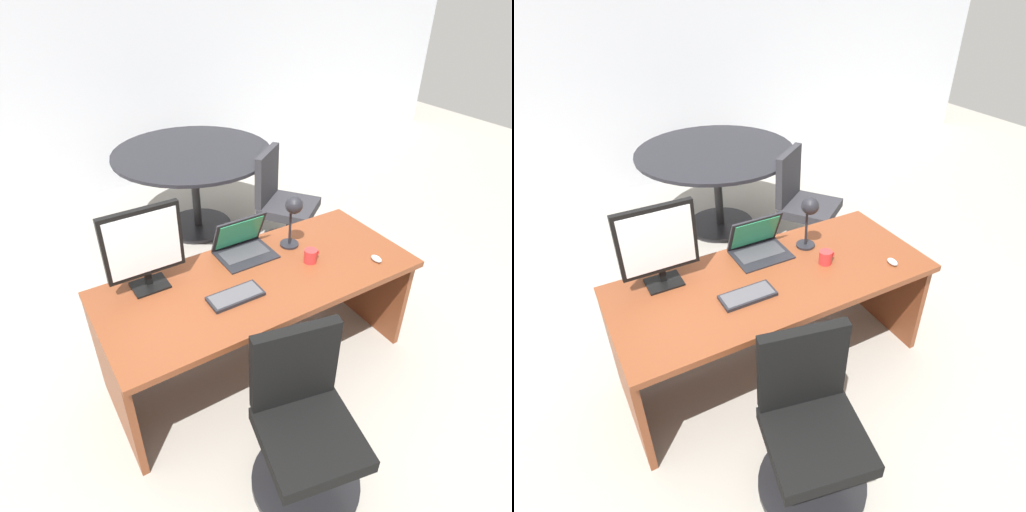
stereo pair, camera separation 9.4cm
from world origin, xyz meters
TOP-DOWN VIEW (x-y plane):
  - ground at (0.00, 1.50)m, footprint 12.00×12.00m
  - back_wall at (0.00, 3.22)m, footprint 10.00×0.10m
  - desk at (0.00, 0.05)m, footprint 1.88×0.80m
  - monitor at (-0.58, 0.24)m, footprint 0.44×0.16m
  - laptop at (0.04, 0.28)m, footprint 0.34×0.27m
  - keyboard at (-0.21, -0.10)m, footprint 0.31×0.14m
  - mouse at (0.69, -0.24)m, footprint 0.04×0.08m
  - desk_lamp at (0.34, 0.16)m, footprint 0.12×0.14m
  - coffee_mug at (0.34, -0.03)m, footprint 0.10×0.08m
  - office_chair at (-0.22, -0.76)m, footprint 0.56×0.57m
  - meeting_table at (0.43, 1.85)m, footprint 1.46×1.46m
  - meeting_chair_near at (0.96, 1.14)m, footprint 0.65×0.65m

SIDE VIEW (x-z plane):
  - ground at x=0.00m, z-range 0.00..0.00m
  - office_chair at x=-0.22m, z-range -0.09..0.80m
  - meeting_chair_near at x=0.96m, z-range -0.09..0.82m
  - desk at x=0.00m, z-range 0.17..0.89m
  - meeting_table at x=0.43m, z-range 0.21..1.01m
  - keyboard at x=-0.21m, z-range 0.73..0.75m
  - mouse at x=0.69m, z-range 0.73..0.76m
  - coffee_mug at x=0.34m, z-range 0.73..0.81m
  - laptop at x=0.04m, z-range 0.68..0.92m
  - desk_lamp at x=0.34m, z-range 0.80..1.16m
  - monitor at x=-0.58m, z-range 0.76..1.25m
  - back_wall at x=0.00m, z-range 0.00..2.80m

